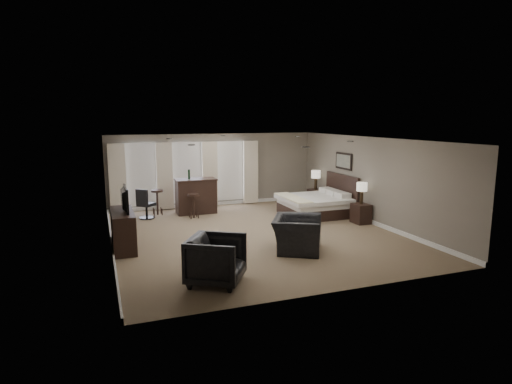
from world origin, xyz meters
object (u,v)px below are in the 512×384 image
object	(u,v)px
bed	(313,196)
nightstand_near	(361,214)
armchair_far	(216,258)
bar_stool_right	(194,206)
lamp_far	(316,180)
armchair_near	(297,228)
bar_counter	(196,196)
nightstand_far	(315,197)
lamp_near	(362,193)
desk_chair	(146,203)
tv	(122,209)
bar_stool_left	(157,202)
dresser	(123,230)

from	to	relation	value
bed	nightstand_near	xyz separation A→B (m)	(0.89, -1.45, -0.36)
armchair_far	bar_stool_right	world-z (taller)	armchair_far
lamp_far	nightstand_near	bearing A→B (deg)	-90.00
armchair_near	bar_counter	distance (m)	5.09
bar_stool_right	nightstand_far	bearing A→B (deg)	5.68
armchair_near	bar_stool_right	world-z (taller)	armchair_near
nightstand_near	lamp_far	world-z (taller)	lamp_far
nightstand_near	lamp_near	bearing A→B (deg)	0.00
bar_stool_right	armchair_near	bearing A→B (deg)	-69.37
nightstand_near	desk_chair	bearing A→B (deg)	154.54
nightstand_far	bar_stool_right	distance (m)	4.64
lamp_near	bar_stool_right	size ratio (longest dim) A/B	0.84
tv	desk_chair	distance (m)	3.23
bar_stool_left	armchair_far	bearing A→B (deg)	-87.67
lamp_far	bar_stool_right	size ratio (longest dim) A/B	0.90
lamp_near	bar_stool_left	xyz separation A→B (m)	(-5.64, 3.31, -0.50)
bar_counter	bar_stool_right	world-z (taller)	bar_counter
bar_counter	bar_stool_left	world-z (taller)	bar_counter
bed	nightstand_near	distance (m)	1.74
tv	bar_counter	size ratio (longest dim) A/B	0.77
nightstand_far	bar_stool_right	size ratio (longest dim) A/B	0.74
armchair_far	bar_counter	distance (m)	6.32
nightstand_far	bar_stool_left	distance (m)	5.65
nightstand_near	tv	xyz separation A→B (m)	(-6.92, -0.19, 0.71)
bar_stool_left	lamp_near	bearing A→B (deg)	-30.40
lamp_near	bar_stool_right	xyz separation A→B (m)	(-4.61, 2.44, -0.53)
bed	bar_stool_left	xyz separation A→B (m)	(-4.75, 1.86, -0.23)
armchair_near	desk_chair	size ratio (longest dim) A/B	1.30
bed	bar_stool_right	size ratio (longest dim) A/B	2.62
bar_stool_right	desk_chair	bearing A→B (deg)	163.08
lamp_far	armchair_near	distance (m)	5.60
lamp_near	nightstand_far	bearing A→B (deg)	90.00
bed	desk_chair	xyz separation A→B (m)	(-5.15, 1.42, -0.16)
nightstand_near	desk_chair	size ratio (longest dim) A/B	0.61
lamp_far	dresser	bearing A→B (deg)	-155.95
armchair_far	desk_chair	world-z (taller)	armchair_far
tv	nightstand_far	bearing A→B (deg)	-65.95
lamp_near	tv	size ratio (longest dim) A/B	0.63
bed	bar_stool_left	world-z (taller)	bed
bar_stool_left	bar_stool_right	xyz separation A→B (m)	(1.02, -0.87, -0.03)
armchair_near	bar_counter	xyz separation A→B (m)	(-1.37, 4.91, 0.04)
lamp_near	bar_counter	xyz separation A→B (m)	(-4.39, 3.11, -0.33)
bed	bar_counter	distance (m)	3.87
bar_counter	desk_chair	size ratio (longest dim) A/B	1.38
lamp_far	lamp_near	bearing A→B (deg)	-90.00
lamp_near	lamp_far	xyz separation A→B (m)	(0.00, 2.90, 0.01)
armchair_near	armchair_far	bearing A→B (deg)	149.85
armchair_near	armchair_far	size ratio (longest dim) A/B	1.23
lamp_far	bar_counter	world-z (taller)	lamp_far
armchair_far	bar_stool_left	distance (m)	6.44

